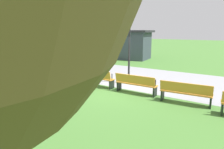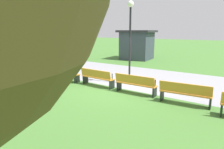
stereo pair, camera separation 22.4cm
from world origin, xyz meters
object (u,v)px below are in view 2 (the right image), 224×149
(bench_0, at_px, (13,66))
(bench_4, at_px, (135,84))
(lamp_post, at_px, (130,28))
(kiosk, at_px, (137,44))
(bench_1, at_px, (38,69))
(bench_2, at_px, (65,72))
(person_seated, at_px, (39,66))
(bench_3, at_px, (97,77))
(bench_5, at_px, (185,93))

(bench_0, distance_m, bench_4, 8.92)
(lamp_post, xyz_separation_m, kiosk, (-4.46, 8.93, -1.48))
(bench_1, distance_m, bench_2, 2.23)
(person_seated, height_order, lamp_post, lamp_post)
(bench_3, relative_size, person_seated, 1.61)
(bench_2, xyz_separation_m, person_seated, (-2.38, -0.08, 0.16))
(bench_4, bearing_deg, person_seated, -179.88)
(bench_0, relative_size, person_seated, 1.65)
(person_seated, bearing_deg, bench_4, 9.85)
(bench_2, distance_m, bench_3, 2.23)
(bench_0, xyz_separation_m, lamp_post, (7.77, 2.10, 2.47))
(bench_4, xyz_separation_m, person_seated, (-6.84, -0.21, 0.16))
(bench_2, bearing_deg, kiosk, 100.96)
(bench_5, relative_size, person_seated, 1.63)
(bench_2, bearing_deg, bench_3, 8.09)
(lamp_post, relative_size, kiosk, 1.19)
(bench_4, xyz_separation_m, kiosk, (-5.58, 10.27, 0.98))
(bench_2, height_order, lamp_post, lamp_post)
(person_seated, bearing_deg, bench_0, -156.95)
(person_seated, bearing_deg, lamp_post, 23.28)
(person_seated, bearing_deg, kiosk, 91.20)
(bench_2, distance_m, bench_4, 4.47)
(bench_1, xyz_separation_m, kiosk, (1.11, 10.65, 0.98))
(bench_5, height_order, person_seated, person_seated)
(bench_1, distance_m, person_seated, 0.28)
(bench_0, height_order, bench_1, same)
(bench_2, xyz_separation_m, bench_4, (4.46, 0.13, 0.00))
(bench_0, bearing_deg, person_seated, 26.29)
(bench_1, relative_size, lamp_post, 0.46)
(kiosk, bearing_deg, person_seated, -104.11)
(bench_3, relative_size, lamp_post, 0.45)
(bench_4, distance_m, bench_5, 2.23)
(bench_0, distance_m, bench_5, 11.13)
(kiosk, bearing_deg, bench_4, -68.71)
(bench_3, height_order, lamp_post, lamp_post)
(bench_2, bearing_deg, bench_1, -168.68)
(bench_3, xyz_separation_m, kiosk, (-3.34, 10.27, 0.98))
(person_seated, height_order, kiosk, kiosk)
(bench_3, bearing_deg, bench_4, 1.62)
(bench_1, distance_m, bench_5, 8.92)
(bench_2, relative_size, bench_3, 1.01)
(bench_5, bearing_deg, bench_0, 178.37)
(bench_1, height_order, bench_5, same)
(bench_0, relative_size, lamp_post, 0.46)
(bench_3, distance_m, bench_5, 4.47)
(person_seated, xyz_separation_m, kiosk, (1.27, 10.48, 0.83))
(bench_1, relative_size, kiosk, 0.55)
(bench_2, xyz_separation_m, kiosk, (-1.11, 10.40, 0.98))
(bench_2, bearing_deg, bench_4, 6.48)
(bench_1, bearing_deg, lamp_post, 25.30)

